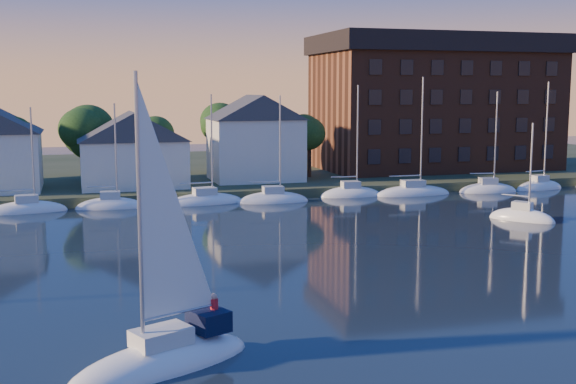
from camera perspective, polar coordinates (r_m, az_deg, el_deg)
name	(u,v)px	position (r m, az deg, el deg)	size (l,w,h in m)	color
shoreline_land	(169,175)	(98.22, -9.38, 1.32)	(160.00, 50.00, 2.00)	#2D3921
wooden_dock	(197,200)	(75.65, -7.20, -0.62)	(120.00, 3.00, 1.00)	brown
clubhouse_centre	(133,148)	(79.29, -12.14, 3.39)	(11.55, 8.40, 8.08)	white
clubhouse_east	(255,137)	(83.43, -2.61, 4.38)	(10.50, 8.40, 9.80)	white
condo_block	(435,102)	(98.21, 11.51, 7.00)	(31.00, 17.00, 17.40)	brown
tree_line	(198,126)	(86.07, -7.16, 5.23)	(93.40, 5.40, 8.90)	#39251A
moored_fleet	(241,202)	(73.47, -3.73, -0.76)	(95.50, 2.40, 12.05)	white
hero_sailboat	(165,353)	(30.95, -9.72, -12.44)	(8.72, 5.83, 13.18)	white
drifting_sailboat_right	(522,219)	(66.57, 17.99, -2.06)	(5.14, 5.78, 9.65)	white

